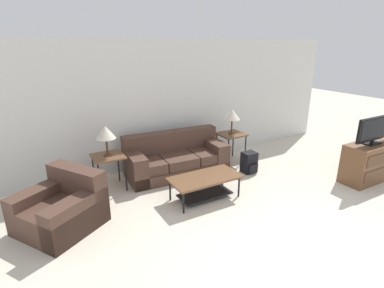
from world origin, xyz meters
TOP-DOWN VIEW (x-y plane):
  - ground_plane at (0.00, 0.00)m, footprint 24.00×24.00m
  - wall_back at (0.00, 3.96)m, footprint 8.72×0.06m
  - couch at (-0.22, 3.33)m, footprint 2.04×0.96m
  - armchair at (-2.48, 2.47)m, footprint 1.35×1.35m
  - coffee_table at (-0.28, 2.14)m, footprint 1.20×0.60m
  - side_table_left at (-1.57, 3.29)m, footprint 0.54×0.52m
  - side_table_right at (1.12, 3.29)m, footprint 0.54×0.52m
  - table_lamp_left at (-1.57, 3.29)m, footprint 0.34×0.34m
  - table_lamp_right at (1.12, 3.29)m, footprint 0.34×0.34m
  - tv_console at (2.78, 1.20)m, footprint 1.05×0.48m
  - television at (2.78, 1.20)m, footprint 0.97×0.20m
  - backpack at (1.09, 2.61)m, footprint 0.27×0.32m

SIDE VIEW (x-z plane):
  - ground_plane at x=0.00m, z-range 0.00..0.00m
  - backpack at x=1.09m, z-range 0.00..0.43m
  - armchair at x=-2.48m, z-range -0.12..0.68m
  - couch at x=-0.22m, z-range -0.11..0.71m
  - coffee_table at x=-0.28m, z-range 0.10..0.50m
  - tv_console at x=2.78m, z-range 0.00..0.75m
  - side_table_left at x=-1.57m, z-range 0.25..0.90m
  - side_table_right at x=1.12m, z-range 0.25..0.90m
  - television at x=2.78m, z-range 0.77..1.28m
  - table_lamp_left at x=-1.57m, z-range 0.79..1.33m
  - table_lamp_right at x=1.12m, z-range 0.79..1.33m
  - wall_back at x=0.00m, z-range 0.00..2.60m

